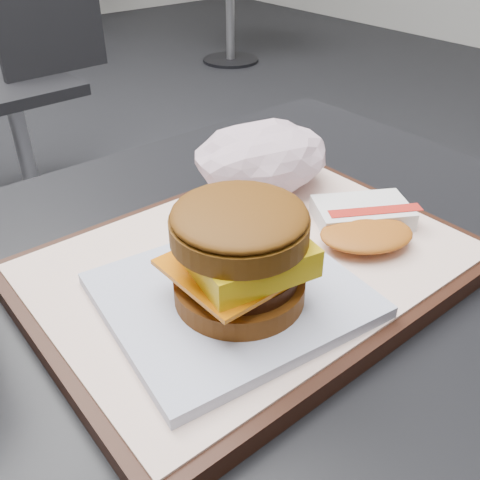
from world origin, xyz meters
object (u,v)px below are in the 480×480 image
crumpled_wrapper (263,158)px  customer_table (233,406)px  neighbor_chair (25,70)px  serving_tray (252,266)px  breakfast_sandwich (238,264)px  hash_brown (364,222)px

crumpled_wrapper → customer_table: bearing=-142.8°
customer_table → crumpled_wrapper: (0.11, 0.08, 0.24)m
customer_table → neighbor_chair: 1.73m
serving_tray → customer_table: bearing=126.0°
customer_table → breakfast_sandwich: bearing=-124.6°
customer_table → hash_brown: size_ratio=5.92×
hash_brown → crumpled_wrapper: crumpled_wrapper is taller
customer_table → crumpled_wrapper: crumpled_wrapper is taller
hash_brown → crumpled_wrapper: bearing=96.3°
serving_tray → neighbor_chair: (0.37, 1.70, -0.27)m
serving_tray → neighbor_chair: size_ratio=0.43×
breakfast_sandwich → hash_brown: (0.16, 0.01, -0.03)m
customer_table → neighbor_chair: bearing=77.2°
serving_tray → crumpled_wrapper: (0.09, 0.10, 0.04)m
neighbor_chair → customer_table: bearing=-102.8°
customer_table → crumpled_wrapper: 0.27m
serving_tray → hash_brown: hash_brown is taller
serving_tray → crumpled_wrapper: crumpled_wrapper is taller
breakfast_sandwich → neighbor_chair: breakfast_sandwich is taller
customer_table → crumpled_wrapper: size_ratio=5.30×
serving_tray → neighbor_chair: neighbor_chair is taller
serving_tray → breakfast_sandwich: bearing=-140.4°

